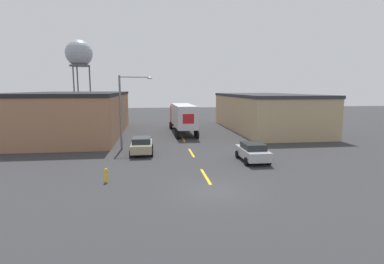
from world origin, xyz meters
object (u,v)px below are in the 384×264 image
(semi_truck, at_px, (182,116))
(fire_hydrant, at_px, (106,175))
(parked_car_left_far, at_px, (142,145))
(parked_car_right_near, at_px, (253,152))
(water_tower, at_px, (79,54))
(street_lamp, at_px, (125,106))

(semi_truck, relative_size, fire_hydrant, 12.85)
(parked_car_left_far, xyz_separation_m, parked_car_right_near, (9.41, -4.16, 0.00))
(parked_car_left_far, relative_size, water_tower, 0.26)
(water_tower, distance_m, fire_hydrant, 50.77)
(semi_truck, height_order, street_lamp, street_lamp)
(semi_truck, relative_size, parked_car_right_near, 2.92)
(water_tower, bearing_deg, parked_car_left_far, -70.16)
(street_lamp, bearing_deg, parked_car_left_far, -56.12)
(parked_car_left_far, relative_size, fire_hydrant, 4.40)
(water_tower, height_order, fire_hydrant, water_tower)
(parked_car_right_near, bearing_deg, street_lamp, 149.10)
(parked_car_right_near, distance_m, street_lamp, 13.38)
(parked_car_left_far, bearing_deg, parked_car_right_near, -23.86)
(fire_hydrant, bearing_deg, parked_car_left_far, 76.56)
(parked_car_right_near, bearing_deg, water_tower, 118.52)
(parked_car_left_far, distance_m, fire_hydrant, 8.69)
(semi_truck, bearing_deg, parked_car_right_near, -77.60)
(semi_truck, height_order, water_tower, water_tower)
(street_lamp, bearing_deg, water_tower, 108.78)
(semi_truck, relative_size, water_tower, 0.75)
(semi_truck, height_order, parked_car_left_far, semi_truck)
(semi_truck, bearing_deg, parked_car_left_far, -112.66)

